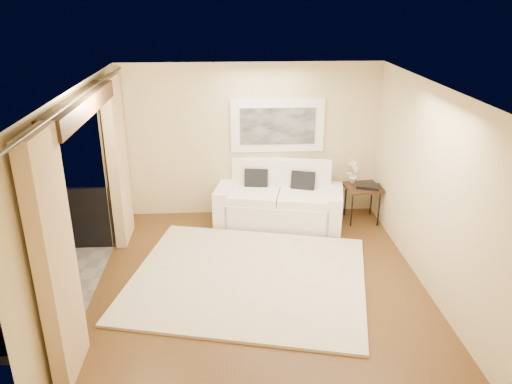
{
  "coord_description": "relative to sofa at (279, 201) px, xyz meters",
  "views": [
    {
      "loc": [
        -0.41,
        -5.92,
        3.75
      ],
      "look_at": [
        -0.0,
        0.83,
        1.05
      ],
      "focal_mm": 35.0,
      "sensor_mm": 36.0,
      "label": 1
    }
  ],
  "objects": [
    {
      "name": "glass_a",
      "position": [
        -3.49,
        -1.68,
        0.53
      ],
      "size": [
        0.06,
        0.06,
        0.12
      ],
      "primitive_type": "cylinder",
      "color": "white",
      "rests_on": "bistro_table"
    },
    {
      "name": "balcony_chair_near",
      "position": [
        -3.32,
        -2.93,
        0.14
      ],
      "size": [
        0.39,
        0.4,
        0.89
      ],
      "rotation": [
        0.0,
        0.0,
        -0.03
      ],
      "color": "#321E10",
      "rests_on": "balcony"
    },
    {
      "name": "ice_bucket",
      "position": [
        -3.77,
        -1.54,
        0.57
      ],
      "size": [
        0.18,
        0.18,
        0.2
      ],
      "primitive_type": "cylinder",
      "color": "silver",
      "rests_on": "bistro_table"
    },
    {
      "name": "side_table",
      "position": [
        1.45,
        -0.1,
        0.22
      ],
      "size": [
        0.66,
        0.66,
        0.64
      ],
      "rotation": [
        0.0,
        0.0,
        0.14
      ],
      "color": "#321E10",
      "rests_on": "floor"
    },
    {
      "name": "sofa",
      "position": [
        0.0,
        0.0,
        0.0
      ],
      "size": [
        2.31,
        1.36,
        1.04
      ],
      "rotation": [
        0.0,
        0.0,
        -0.21
      ],
      "color": "white",
      "rests_on": "floor"
    },
    {
      "name": "curtains",
      "position": [
        -2.59,
        -2.1,
        0.97
      ],
      "size": [
        0.16,
        4.8,
        2.64
      ],
      "color": "#D4B182",
      "rests_on": "ground"
    },
    {
      "name": "rug",
      "position": [
        -0.64,
        -1.94,
        -0.35
      ],
      "size": [
        3.78,
        3.47,
        0.04
      ],
      "primitive_type": "cube",
      "rotation": [
        0.0,
        0.0,
        -0.23
      ],
      "color": "beige",
      "rests_on": "floor"
    },
    {
      "name": "vase",
      "position": [
        -3.66,
        -1.81,
        0.56
      ],
      "size": [
        0.04,
        0.04,
        0.18
      ],
      "primitive_type": "cylinder",
      "color": "silver",
      "rests_on": "bistro_table"
    },
    {
      "name": "floor",
      "position": [
        -0.48,
        -2.1,
        -0.37
      ],
      "size": [
        5.0,
        5.0,
        0.0
      ],
      "primitive_type": "plane",
      "color": "brown",
      "rests_on": "ground"
    },
    {
      "name": "bistro_table",
      "position": [
        -3.66,
        -1.63,
        0.39
      ],
      "size": [
        0.75,
        0.75,
        0.83
      ],
      "rotation": [
        0.0,
        0.0,
        0.06
      ],
      "color": "#321E10",
      "rests_on": "balcony"
    },
    {
      "name": "orchid",
      "position": [
        1.3,
        0.07,
        0.5
      ],
      "size": [
        0.28,
        0.27,
        0.44
      ],
      "primitive_type": "imported",
      "rotation": [
        0.0,
        0.0,
        0.68
      ],
      "color": "white",
      "rests_on": "side_table"
    },
    {
      "name": "candle",
      "position": [
        -3.64,
        -1.47,
        0.5
      ],
      "size": [
        0.06,
        0.06,
        0.07
      ],
      "primitive_type": "cylinder",
      "color": "red",
      "rests_on": "bistro_table"
    },
    {
      "name": "tray",
      "position": [
        1.51,
        -0.15,
        0.3
      ],
      "size": [
        0.45,
        0.4,
        0.05
      ],
      "primitive_type": "cube",
      "rotation": [
        0.0,
        0.0,
        -0.36
      ],
      "color": "black",
      "rests_on": "side_table"
    },
    {
      "name": "room_shell",
      "position": [
        -2.61,
        -2.1,
        2.15
      ],
      "size": [
        5.0,
        6.4,
        5.0
      ],
      "color": "white",
      "rests_on": "ground"
    },
    {
      "name": "glass_b",
      "position": [
        -3.47,
        -1.6,
        0.53
      ],
      "size": [
        0.06,
        0.06,
        0.12
      ],
      "primitive_type": "cylinder",
      "color": "white",
      "rests_on": "bistro_table"
    },
    {
      "name": "balcony_chair_far",
      "position": [
        -3.38,
        -1.94,
        0.17
      ],
      "size": [
        0.5,
        0.5,
        0.94
      ],
      "rotation": [
        0.0,
        0.0,
        2.87
      ],
      "color": "#321E10",
      "rests_on": "balcony"
    },
    {
      "name": "balcony",
      "position": [
        -3.79,
        -2.1,
        -0.19
      ],
      "size": [
        1.81,
        2.6,
        1.17
      ],
      "color": "#605B56",
      "rests_on": "ground"
    },
    {
      "name": "artwork",
      "position": [
        -0.02,
        0.37,
        1.25
      ],
      "size": [
        1.62,
        0.07,
        0.92
      ],
      "color": "white",
      "rests_on": "room_shell"
    }
  ]
}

